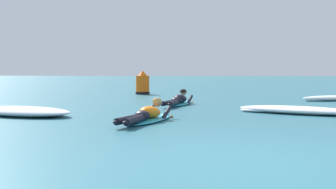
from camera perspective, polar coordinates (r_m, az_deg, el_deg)
ground_plane at (r=15.19m, az=8.38°, el=-0.83°), size 120.00×120.00×0.00m
surfer_near at (r=8.88m, az=-2.86°, el=-2.91°), size 1.04×2.47×0.55m
surfer_far at (r=13.03m, az=1.48°, el=-0.87°), size 0.90×2.53×0.54m
whitewater_front at (r=15.97m, az=21.96°, el=-0.50°), size 2.37×1.07×0.20m
whitewater_mid_left at (r=11.02m, az=17.57°, el=-2.09°), size 3.16×1.95×0.19m
whitewater_mid_right at (r=10.66m, az=-19.59°, el=-2.22°), size 2.93×1.81×0.23m
channel_marker_buoy at (r=18.88m, az=-3.54°, el=1.37°), size 0.65×0.65×1.09m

